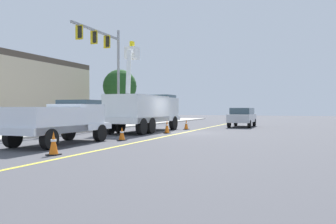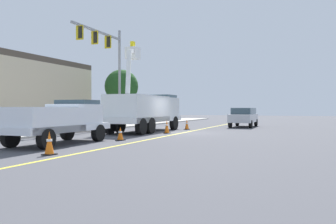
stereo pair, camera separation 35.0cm
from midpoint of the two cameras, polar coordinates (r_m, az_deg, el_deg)
The scene contains 12 objects.
ground at distance 23.12m, azimuth 2.90°, elevation -3.48°, with size 120.00×120.00×0.00m, color #47474C.
sidewalk_far_side at distance 26.93m, azimuth -13.84°, elevation -2.79°, with size 60.00×3.60×0.12m, color #B2ADA3.
lane_centre_stripe at distance 23.12m, azimuth 2.90°, elevation -3.47°, with size 50.00×0.16×0.01m, color yellow.
utility_bucket_truck at distance 24.37m, azimuth -3.40°, elevation 0.52°, with size 8.23×3.64×6.78m.
service_pickup_truck at distance 16.44m, azimuth -17.29°, elevation -1.26°, with size 5.63×2.25×2.06m.
passing_minivan at distance 31.21m, azimuth 12.77°, elevation -0.65°, with size 4.83×2.01×1.69m.
traffic_cone_leading at distance 12.80m, azimuth -18.36°, elevation -4.94°, with size 0.40×0.40×0.84m.
traffic_cone_mid_front at distance 17.78m, azimuth -7.36°, elevation -3.61°, with size 0.40×0.40×0.69m.
traffic_cone_mid_rear at distance 22.70m, azimuth 0.25°, elevation -2.45°, with size 0.40×0.40×0.88m.
traffic_cone_trailing at distance 26.85m, azimuth 3.53°, elevation -2.10°, with size 0.40×0.40×0.78m.
traffic_signal_mast at distance 28.32m, azimuth -9.75°, elevation 9.19°, with size 6.62×0.61×8.33m.
street_tree_right at distance 34.14m, azimuth -7.44°, elevation 4.22°, with size 3.30×3.30×5.48m.
Camera 2 is at (-21.63, -8.00, 1.64)m, focal length 36.70 mm.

